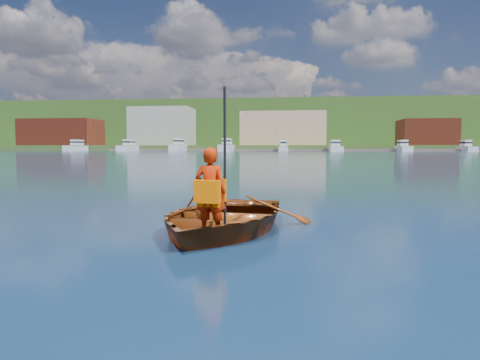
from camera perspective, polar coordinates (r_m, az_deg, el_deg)
The scene contains 8 objects.
ground at distance 6.22m, azimuth 9.21°, elevation -7.85°, with size 600.00×600.00×0.00m.
rowboat at distance 7.13m, azimuth -2.20°, elevation -4.58°, with size 3.04×3.84×0.72m.
child_paddler at distance 6.18m, azimuth -3.60°, elevation -1.41°, with size 0.47×0.38×1.98m.
shoreline at distance 242.86m, azimuth 6.94°, elevation 6.11°, with size 400.00×140.00×22.00m.
dock at distance 154.09m, azimuth 7.48°, elevation 3.64°, with size 159.95×13.63×0.80m.
waterfront_buildings at distance 171.37m, azimuth 4.37°, elevation 6.15°, with size 202.00×16.00×14.00m.
marina_yachts at distance 149.52m, azimuth 4.65°, elevation 4.04°, with size 145.32×14.00×4.43m.
hillside_trees at distance 249.62m, azimuth 8.04°, elevation 8.05°, with size 314.32×88.92×26.33m.
Camera 1 is at (-0.26, -6.08, 1.27)m, focal length 35.00 mm.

